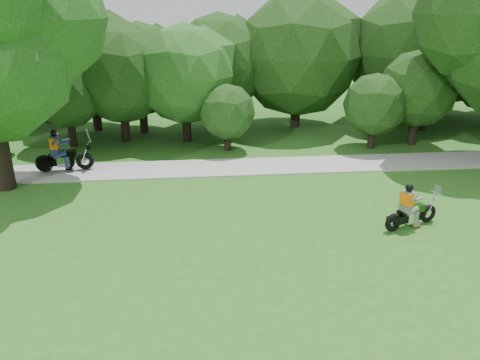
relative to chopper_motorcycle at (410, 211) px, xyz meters
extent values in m
plane|color=#2C641C|center=(-3.50, -1.79, -0.56)|extent=(100.00, 100.00, 0.00)
cube|color=#979792|center=(-3.50, 6.21, -0.53)|extent=(60.00, 2.20, 0.06)
cylinder|color=black|center=(1.89, 8.47, 0.03)|extent=(0.35, 0.35, 1.18)
sphere|color=black|center=(1.89, 8.47, 1.60)|extent=(3.01, 3.01, 3.01)
cylinder|color=black|center=(-12.74, 10.16, 0.24)|extent=(0.38, 0.38, 1.59)
sphere|color=black|center=(-12.74, 10.16, 2.21)|extent=(3.63, 3.63, 3.63)
cylinder|color=black|center=(-5.16, 8.79, -0.05)|extent=(0.33, 0.33, 1.01)
sphere|color=black|center=(-5.16, 8.79, 1.33)|extent=(2.69, 2.69, 2.69)
cylinder|color=black|center=(-9.48, 12.60, 0.34)|extent=(0.45, 0.45, 1.80)
sphere|color=black|center=(-9.48, 12.60, 2.84)|extent=(4.91, 4.91, 4.91)
cylinder|color=black|center=(-5.30, 13.21, 0.34)|extent=(0.47, 0.47, 1.80)
sphere|color=black|center=(-5.30, 13.21, 3.01)|extent=(5.43, 5.43, 5.43)
cylinder|color=black|center=(8.98, 14.99, 0.34)|extent=(0.52, 0.52, 1.80)
sphere|color=black|center=(8.98, 14.99, 3.32)|extent=(6.38, 6.38, 6.38)
cylinder|color=black|center=(-15.67, 9.07, 0.02)|extent=(0.30, 0.30, 1.16)
cylinder|color=black|center=(4.14, 8.91, 0.23)|extent=(0.39, 0.39, 1.56)
sphere|color=black|center=(4.14, 8.91, 2.23)|extent=(3.76, 3.76, 3.76)
cylinder|color=black|center=(-7.11, 10.65, 0.33)|extent=(0.45, 0.45, 1.78)
sphere|color=#17511B|center=(-7.11, 10.65, 2.83)|extent=(4.94, 4.94, 4.94)
cylinder|color=black|center=(-15.30, 15.40, 0.34)|extent=(0.51, 0.51, 1.80)
sphere|color=black|center=(-15.30, 15.40, 3.25)|extent=(6.16, 6.16, 6.16)
cylinder|color=black|center=(-12.11, 13.28, 0.34)|extent=(0.49, 0.49, 1.80)
sphere|color=black|center=(-12.11, 13.28, 3.10)|extent=(5.72, 5.72, 5.72)
cylinder|color=black|center=(-10.25, 10.92, 0.34)|extent=(0.44, 0.44, 1.80)
sphere|color=black|center=(-10.25, 10.92, 2.82)|extent=(4.85, 4.85, 4.85)
cylinder|color=black|center=(-0.96, 12.97, 0.34)|extent=(0.54, 0.54, 1.80)
sphere|color=black|center=(-0.96, 12.97, 3.44)|extent=(6.77, 6.77, 6.77)
cylinder|color=black|center=(5.94, 11.41, -0.01)|extent=(0.33, 0.33, 1.09)
sphere|color=#17511B|center=(5.94, 11.41, 1.38)|extent=(2.59, 2.59, 2.59)
cylinder|color=black|center=(5.48, 13.36, 0.34)|extent=(0.55, 0.55, 1.80)
sphere|color=black|center=(5.48, 13.36, 3.49)|extent=(6.91, 6.91, 6.91)
sphere|color=#17511B|center=(-12.24, 5.51, 5.64)|extent=(5.12, 5.12, 5.12)
torus|color=black|center=(-0.60, -0.22, -0.25)|extent=(0.64, 0.38, 0.61)
torus|color=black|center=(0.79, 0.30, -0.25)|extent=(0.64, 0.38, 0.61)
cube|color=black|center=(-0.07, -0.03, -0.21)|extent=(1.08, 0.57, 0.28)
cube|color=silver|center=(0.07, 0.03, -0.21)|extent=(0.50, 0.43, 0.35)
cube|color=black|center=(0.29, 0.11, 0.06)|extent=(0.52, 0.41, 0.23)
cube|color=black|center=(-0.18, -0.07, 0.02)|extent=(0.52, 0.42, 0.09)
cylinder|color=silver|center=(0.83, 0.31, 0.06)|extent=(0.46, 0.20, 0.73)
cylinder|color=silver|center=(1.02, 0.38, 0.43)|extent=(0.23, 0.54, 0.03)
cube|color=#555A49|center=(-0.18, -0.07, 0.14)|extent=(0.36, 0.40, 0.21)
cube|color=#555A49|center=(-0.17, -0.06, 0.46)|extent=(0.34, 0.42, 0.49)
cube|color=#FF6A05|center=(-0.17, -0.06, 0.48)|extent=(0.38, 0.47, 0.39)
sphere|color=black|center=(-0.14, -0.05, 0.83)|extent=(0.25, 0.25, 0.25)
torus|color=black|center=(-13.02, 6.31, -0.12)|extent=(0.76, 0.28, 0.74)
torus|color=black|center=(-11.39, 6.47, -0.12)|extent=(0.76, 0.28, 0.74)
cube|color=black|center=(-12.40, 6.37, -0.07)|extent=(1.20, 0.37, 0.34)
cube|color=silver|center=(-12.23, 6.39, -0.07)|extent=(0.54, 0.41, 0.42)
cube|color=black|center=(-11.97, 6.42, 0.25)|extent=(0.58, 0.37, 0.28)
cube|color=black|center=(-12.53, 6.36, 0.20)|extent=(0.58, 0.39, 0.11)
cylinder|color=silver|center=(-11.34, 6.48, 0.25)|extent=(0.42, 0.09, 0.95)
cylinder|color=silver|center=(-11.17, 6.49, 0.70)|extent=(0.10, 0.68, 0.04)
cube|color=black|center=(-12.94, 6.09, -0.07)|extent=(0.45, 0.17, 0.36)
cube|color=black|center=(-12.99, 6.55, -0.07)|extent=(0.45, 0.17, 0.36)
cube|color=navy|center=(-12.53, 6.36, 0.35)|extent=(0.35, 0.43, 0.25)
cube|color=navy|center=(-12.51, 6.36, 0.73)|extent=(0.32, 0.47, 0.59)
cube|color=#FF6A05|center=(-12.51, 6.36, 0.75)|extent=(0.35, 0.51, 0.47)
sphere|color=black|center=(-12.48, 6.37, 1.18)|extent=(0.30, 0.30, 0.30)
camera|label=1|loc=(-6.66, -12.87, 6.25)|focal=35.00mm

